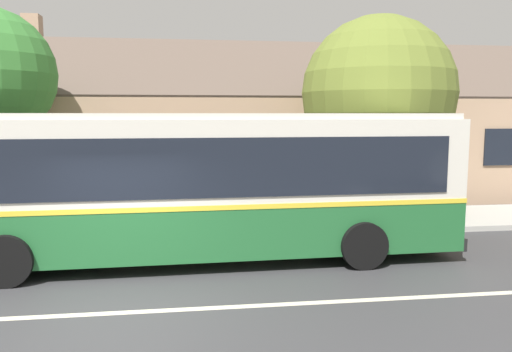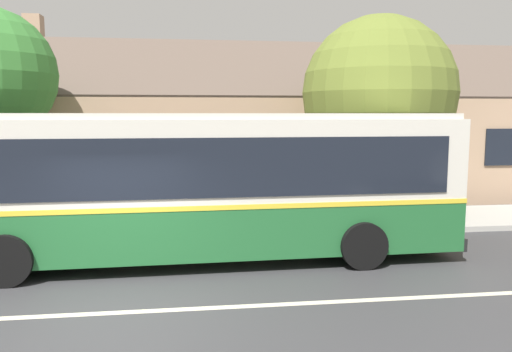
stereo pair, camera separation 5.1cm
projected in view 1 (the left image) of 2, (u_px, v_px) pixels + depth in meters
The scene contains 7 objects.
ground_plane at pixel (114, 313), 8.11m from camera, with size 300.00×300.00×0.00m, color #38383A.
sidewalk_far at pixel (145, 227), 14.00m from camera, with size 60.00×3.00×0.15m, color #ADAAA3.
lane_divider_stripe at pixel (114, 313), 8.11m from camera, with size 60.00×0.16×0.01m, color beige.
community_building at pixel (217, 142), 21.41m from camera, with size 28.24×10.36×7.34m.
transit_bus at pixel (183, 182), 10.90m from camera, with size 12.13×2.96×3.24m.
street_tree_primary at pixel (377, 98), 15.19m from camera, with size 4.60×4.60×6.17m.
bus_stop_sign at pixel (414, 172), 13.82m from camera, with size 0.36×0.07×2.40m.
Camera 1 is at (1.24, -8.01, 3.22)m, focal length 35.00 mm.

